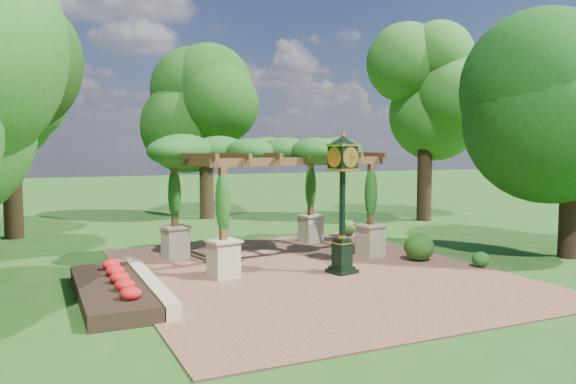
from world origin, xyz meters
name	(u,v)px	position (x,y,z in m)	size (l,w,h in m)	color
ground	(327,280)	(0.00, 0.00, 0.00)	(120.00, 120.00, 0.00)	#1E4714
brick_plaza	(310,272)	(0.00, 1.00, 0.02)	(10.00, 12.00, 0.04)	brown
border_wall	(150,286)	(-4.60, 0.50, 0.20)	(0.35, 5.00, 0.40)	#C6B793
flower_bed	(111,291)	(-5.50, 0.50, 0.18)	(1.50, 5.00, 0.36)	red
pedestal_clock	(343,191)	(0.74, 0.46, 2.34)	(0.91, 0.91, 3.91)	black
pergola	(274,158)	(-0.08, 3.41, 3.23)	(6.85, 4.95, 3.94)	#B7AD88
sundial	(225,231)	(-0.50, 7.11, 0.41)	(0.64, 0.64, 0.94)	gray
shrub_front	(481,259)	(4.85, -0.57, 0.27)	(0.51, 0.51, 0.46)	#1D5919
shrub_mid	(419,247)	(3.80, 0.98, 0.46)	(0.93, 0.93, 0.84)	#214A15
shrub_back	(347,228)	(4.34, 6.25, 0.35)	(0.69, 0.69, 0.62)	#295D1B
tree_west_far	(9,93)	(-7.82, 11.31, 5.66)	(3.91, 3.91, 8.29)	#2F2012
tree_north	(206,111)	(0.88, 14.25, 5.39)	(4.66, 4.66, 7.85)	#332514
tree_east_far	(426,87)	(10.33, 9.03, 6.48)	(4.16, 4.16, 9.47)	#301E12
tree_east_near	(576,80)	(8.68, -0.50, 5.70)	(5.28, 5.28, 8.29)	#351F15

